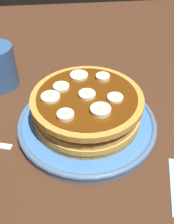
{
  "coord_description": "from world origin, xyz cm",
  "views": [
    {
      "loc": [
        4.18,
        37.32,
        37.2
      ],
      "look_at": [
        0.0,
        0.0,
        3.81
      ],
      "focal_mm": 42.13,
      "sensor_mm": 36.0,
      "label": 1
    }
  ],
  "objects_px": {
    "pancake_stack": "(86,109)",
    "banana_slice_2": "(50,97)",
    "banana_slice_1": "(115,98)",
    "banana_slice_0": "(85,96)",
    "banana_slice_3": "(79,76)",
    "plate": "(87,122)",
    "banana_slice_4": "(61,87)",
    "banana_slice_7": "(66,115)",
    "banana_slice_5": "(103,77)",
    "banana_slice_6": "(101,110)"
  },
  "relations": [
    {
      "from": "banana_slice_7",
      "to": "banana_slice_5",
      "type": "bearing_deg",
      "value": -127.2
    },
    {
      "from": "banana_slice_1",
      "to": "banana_slice_2",
      "type": "xyz_separation_m",
      "value": [
        0.11,
        -0.01,
        0.0
      ]
    },
    {
      "from": "plate",
      "to": "banana_slice_2",
      "type": "height_order",
      "value": "banana_slice_2"
    },
    {
      "from": "banana_slice_3",
      "to": "banana_slice_7",
      "type": "bearing_deg",
      "value": 74.26
    },
    {
      "from": "banana_slice_0",
      "to": "banana_slice_4",
      "type": "bearing_deg",
      "value": -36.84
    },
    {
      "from": "banana_slice_0",
      "to": "banana_slice_5",
      "type": "bearing_deg",
      "value": -126.94
    },
    {
      "from": "banana_slice_0",
      "to": "banana_slice_6",
      "type": "distance_m",
      "value": 0.05
    },
    {
      "from": "banana_slice_2",
      "to": "banana_slice_6",
      "type": "xyz_separation_m",
      "value": [
        -0.08,
        0.05,
        0.0
      ]
    },
    {
      "from": "banana_slice_0",
      "to": "banana_slice_3",
      "type": "bearing_deg",
      "value": -85.49
    },
    {
      "from": "banana_slice_6",
      "to": "banana_slice_7",
      "type": "distance_m",
      "value": 0.06
    },
    {
      "from": "banana_slice_6",
      "to": "banana_slice_5",
      "type": "bearing_deg",
      "value": -101.08
    },
    {
      "from": "banana_slice_2",
      "to": "banana_slice_7",
      "type": "bearing_deg",
      "value": 115.37
    },
    {
      "from": "banana_slice_1",
      "to": "banana_slice_7",
      "type": "relative_size",
      "value": 0.99
    },
    {
      "from": "banana_slice_4",
      "to": "pancake_stack",
      "type": "bearing_deg",
      "value": 147.07
    },
    {
      "from": "plate",
      "to": "banana_slice_2",
      "type": "xyz_separation_m",
      "value": [
        0.07,
        0.0,
        0.07
      ]
    },
    {
      "from": "plate",
      "to": "banana_slice_7",
      "type": "xyz_separation_m",
      "value": [
        0.04,
        0.05,
        0.07
      ]
    },
    {
      "from": "banana_slice_7",
      "to": "banana_slice_4",
      "type": "bearing_deg",
      "value": -87.17
    },
    {
      "from": "plate",
      "to": "banana_slice_4",
      "type": "distance_m",
      "value": 0.09
    },
    {
      "from": "banana_slice_4",
      "to": "banana_slice_7",
      "type": "xyz_separation_m",
      "value": [
        -0.0,
        0.08,
        0.0
      ]
    },
    {
      "from": "pancake_stack",
      "to": "banana_slice_6",
      "type": "distance_m",
      "value": 0.06
    },
    {
      "from": "banana_slice_6",
      "to": "banana_slice_7",
      "type": "xyz_separation_m",
      "value": [
        0.06,
        0.01,
        -0.0
      ]
    },
    {
      "from": "banana_slice_6",
      "to": "banana_slice_4",
      "type": "bearing_deg",
      "value": -49.9
    },
    {
      "from": "banana_slice_0",
      "to": "banana_slice_1",
      "type": "xyz_separation_m",
      "value": [
        -0.05,
        0.01,
        -0.0
      ]
    },
    {
      "from": "plate",
      "to": "banana_slice_0",
      "type": "bearing_deg",
      "value": 33.78
    },
    {
      "from": "pancake_stack",
      "to": "banana_slice_0",
      "type": "xyz_separation_m",
      "value": [
        0.0,
        0.0,
        0.03
      ]
    },
    {
      "from": "banana_slice_3",
      "to": "banana_slice_2",
      "type": "bearing_deg",
      "value": 48.26
    },
    {
      "from": "banana_slice_0",
      "to": "banana_slice_3",
      "type": "distance_m",
      "value": 0.07
    },
    {
      "from": "banana_slice_1",
      "to": "pancake_stack",
      "type": "bearing_deg",
      "value": -16.6
    },
    {
      "from": "pancake_stack",
      "to": "banana_slice_5",
      "type": "distance_m",
      "value": 0.07
    },
    {
      "from": "banana_slice_4",
      "to": "banana_slice_1",
      "type": "bearing_deg",
      "value": 155.24
    },
    {
      "from": "banana_slice_2",
      "to": "banana_slice_5",
      "type": "relative_size",
      "value": 1.25
    },
    {
      "from": "pancake_stack",
      "to": "banana_slice_2",
      "type": "distance_m",
      "value": 0.07
    },
    {
      "from": "plate",
      "to": "banana_slice_1",
      "type": "relative_size",
      "value": 9.49
    },
    {
      "from": "plate",
      "to": "banana_slice_1",
      "type": "xyz_separation_m",
      "value": [
        -0.05,
        0.01,
        0.07
      ]
    },
    {
      "from": "banana_slice_4",
      "to": "banana_slice_5",
      "type": "height_order",
      "value": "banana_slice_5"
    },
    {
      "from": "banana_slice_3",
      "to": "banana_slice_6",
      "type": "xyz_separation_m",
      "value": [
        -0.03,
        0.11,
        0.0
      ]
    },
    {
      "from": "banana_slice_1",
      "to": "banana_slice_7",
      "type": "xyz_separation_m",
      "value": [
        0.09,
        0.04,
        0.0
      ]
    },
    {
      "from": "plate",
      "to": "banana_slice_1",
      "type": "distance_m",
      "value": 0.09
    },
    {
      "from": "plate",
      "to": "banana_slice_6",
      "type": "xyz_separation_m",
      "value": [
        -0.02,
        0.05,
        0.07
      ]
    },
    {
      "from": "pancake_stack",
      "to": "banana_slice_1",
      "type": "relative_size",
      "value": 7.52
    },
    {
      "from": "plate",
      "to": "banana_slice_3",
      "type": "xyz_separation_m",
      "value": [
        0.01,
        -0.06,
        0.07
      ]
    },
    {
      "from": "banana_slice_4",
      "to": "banana_slice_7",
      "type": "height_order",
      "value": "banana_slice_7"
    },
    {
      "from": "banana_slice_0",
      "to": "banana_slice_2",
      "type": "xyz_separation_m",
      "value": [
        0.06,
        -0.0,
        -0.0
      ]
    },
    {
      "from": "banana_slice_5",
      "to": "banana_slice_6",
      "type": "height_order",
      "value": "banana_slice_6"
    },
    {
      "from": "banana_slice_5",
      "to": "banana_slice_3",
      "type": "bearing_deg",
      "value": -14.11
    },
    {
      "from": "pancake_stack",
      "to": "banana_slice_5",
      "type": "bearing_deg",
      "value": -126.69
    },
    {
      "from": "plate",
      "to": "banana_slice_4",
      "type": "bearing_deg",
      "value": -32.2
    },
    {
      "from": "plate",
      "to": "banana_slice_2",
      "type": "bearing_deg",
      "value": 0.21
    },
    {
      "from": "plate",
      "to": "banana_slice_0",
      "type": "relative_size",
      "value": 8.86
    },
    {
      "from": "banana_slice_0",
      "to": "banana_slice_1",
      "type": "relative_size",
      "value": 1.07
    }
  ]
}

